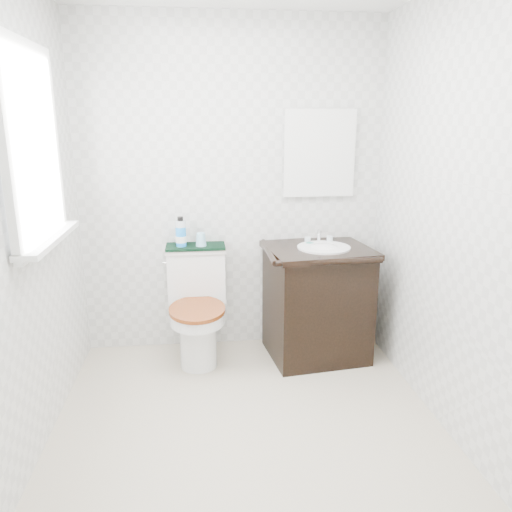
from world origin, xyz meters
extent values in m
plane|color=beige|center=(0.00, 0.00, 0.00)|extent=(2.40, 2.40, 0.00)
plane|color=silver|center=(0.00, 1.20, 1.20)|extent=(2.40, 0.00, 2.40)
plane|color=silver|center=(0.00, -1.20, 1.20)|extent=(2.40, 0.00, 2.40)
plane|color=silver|center=(-1.10, 0.00, 1.20)|extent=(0.00, 2.40, 2.40)
plane|color=silver|center=(1.10, 0.00, 1.20)|extent=(0.00, 2.40, 2.40)
cube|color=white|center=(-1.07, 0.25, 1.55)|extent=(0.02, 0.70, 0.90)
cube|color=silver|center=(0.63, 1.18, 1.45)|extent=(0.50, 0.02, 0.60)
cylinder|color=white|center=(-0.28, 0.82, 0.20)|extent=(0.26, 0.26, 0.39)
cube|color=white|center=(-0.28, 1.07, 0.20)|extent=(0.26, 0.28, 0.39)
cube|color=white|center=(-0.28, 1.09, 0.58)|extent=(0.41, 0.18, 0.37)
cube|color=white|center=(-0.28, 1.09, 0.78)|extent=(0.43, 0.20, 0.03)
cylinder|color=white|center=(-0.28, 0.78, 0.39)|extent=(0.37, 0.37, 0.08)
cylinder|color=maroon|center=(-0.28, 0.78, 0.44)|extent=(0.39, 0.39, 0.03)
cube|color=black|center=(0.58, 0.91, 0.39)|extent=(0.73, 0.64, 0.78)
cube|color=black|center=(0.58, 0.90, 0.80)|extent=(0.78, 0.69, 0.04)
cylinder|color=white|center=(0.61, 0.88, 0.83)|extent=(0.37, 0.37, 0.01)
ellipsoid|color=white|center=(0.61, 0.87, 0.77)|extent=(0.32, 0.32, 0.16)
cylinder|color=silver|center=(0.61, 1.03, 0.87)|extent=(0.02, 0.02, 0.10)
cube|color=silver|center=(0.45, 0.80, 0.13)|extent=(0.21, 0.18, 0.27)
cube|color=silver|center=(0.45, 0.80, 0.28)|extent=(0.24, 0.21, 0.03)
cube|color=black|center=(-0.28, 1.09, 0.81)|extent=(0.42, 0.22, 0.02)
cylinder|color=#1C89F1|center=(-0.38, 1.08, 0.88)|extent=(0.07, 0.07, 0.14)
cylinder|color=silver|center=(-0.38, 1.08, 0.98)|extent=(0.07, 0.07, 0.05)
cylinder|color=black|center=(-0.38, 1.08, 1.01)|extent=(0.04, 0.04, 0.03)
cone|color=#8AC6E1|center=(-0.24, 1.07, 0.86)|extent=(0.08, 0.08, 0.09)
ellipsoid|color=#177264|center=(0.54, 0.99, 0.83)|extent=(0.07, 0.05, 0.02)
camera|label=1|loc=(-0.24, -2.41, 1.68)|focal=35.00mm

